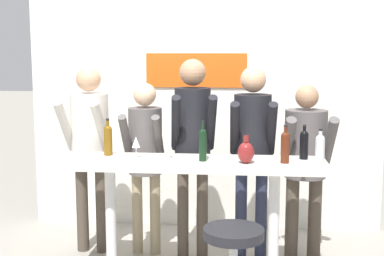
{
  "coord_description": "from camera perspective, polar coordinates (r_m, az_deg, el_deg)",
  "views": [
    {
      "loc": [
        0.42,
        -4.24,
        1.92
      ],
      "look_at": [
        0.0,
        0.08,
        1.28
      ],
      "focal_mm": 50.0,
      "sensor_mm": 36.0,
      "label": 1
    }
  ],
  "objects": [
    {
      "name": "wine_bottle_0",
      "position": [
        4.27,
        9.9,
        -1.87
      ],
      "size": [
        0.07,
        0.07,
        0.31
      ],
      "color": "#4C1E0F",
      "rests_on": "tasting_table"
    },
    {
      "name": "wine_glass_1",
      "position": [
        4.39,
        -2.61,
        -1.66
      ],
      "size": [
        0.07,
        0.07,
        0.18
      ],
      "color": "silver",
      "rests_on": "tasting_table"
    },
    {
      "name": "person_center_right",
      "position": [
        4.96,
        12.01,
        -2.68
      ],
      "size": [
        0.48,
        0.55,
        1.61
      ],
      "rotation": [
        0.0,
        0.0,
        0.07
      ],
      "color": "#473D33",
      "rests_on": "ground_plane"
    },
    {
      "name": "person_far_left",
      "position": [
        5.08,
        -10.86,
        -1.09
      ],
      "size": [
        0.45,
        0.57,
        1.77
      ],
      "rotation": [
        0.0,
        0.0,
        -0.08
      ],
      "color": "#473D33",
      "rests_on": "ground_plane"
    },
    {
      "name": "wine_glass_0",
      "position": [
        4.44,
        -5.99,
        -1.58
      ],
      "size": [
        0.07,
        0.07,
        0.18
      ],
      "color": "silver",
      "rests_on": "tasting_table"
    },
    {
      "name": "person_left",
      "position": [
        4.97,
        -5.01,
        -2.2
      ],
      "size": [
        0.37,
        0.49,
        1.62
      ],
      "rotation": [
        0.0,
        0.0,
        -0.0
      ],
      "color": "gray",
      "rests_on": "ground_plane"
    },
    {
      "name": "person_center",
      "position": [
        4.84,
        6.44,
        -1.33
      ],
      "size": [
        0.41,
        0.54,
        1.77
      ],
      "rotation": [
        0.0,
        0.0,
        0.02
      ],
      "color": "#23283D",
      "rests_on": "ground_plane"
    },
    {
      "name": "wine_bottle_3",
      "position": [
        4.57,
        -8.96,
        -1.12
      ],
      "size": [
        0.07,
        0.07,
        0.31
      ],
      "color": "brown",
      "rests_on": "tasting_table"
    },
    {
      "name": "back_wall",
      "position": [
        5.78,
        1.34,
        1.75
      ],
      "size": [
        3.78,
        0.12,
        2.51
      ],
      "color": "silver",
      "rests_on": "ground_plane"
    },
    {
      "name": "decorative_vase",
      "position": [
        4.23,
        5.77,
        -2.58
      ],
      "size": [
        0.13,
        0.13,
        0.22
      ],
      "color": "maroon",
      "rests_on": "tasting_table"
    },
    {
      "name": "wine_bottle_4",
      "position": [
        4.45,
        11.87,
        -1.6
      ],
      "size": [
        0.07,
        0.07,
        0.28
      ],
      "color": "black",
      "rests_on": "tasting_table"
    },
    {
      "name": "person_center_left",
      "position": [
        4.84,
        0.07,
        -0.68
      ],
      "size": [
        0.44,
        0.58,
        1.84
      ],
      "rotation": [
        0.0,
        0.0,
        0.15
      ],
      "color": "#473D33",
      "rests_on": "ground_plane"
    },
    {
      "name": "wine_bottle_2",
      "position": [
        4.3,
        13.49,
        -2.05
      ],
      "size": [
        0.07,
        0.07,
        0.28
      ],
      "color": "#B7BCC1",
      "rests_on": "tasting_table"
    },
    {
      "name": "tasting_table",
      "position": [
        4.39,
        -0.1,
        -5.77
      ],
      "size": [
        2.18,
        0.52,
        1.03
      ],
      "color": "silver",
      "rests_on": "ground_plane"
    },
    {
      "name": "wine_bottle_1",
      "position": [
        4.28,
        1.16,
        -1.62
      ],
      "size": [
        0.06,
        0.06,
        0.33
      ],
      "color": "black",
      "rests_on": "tasting_table"
    }
  ]
}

